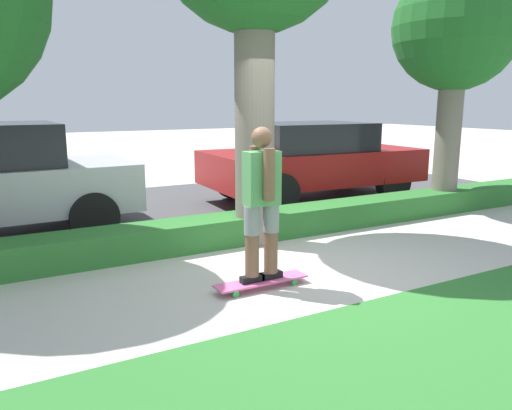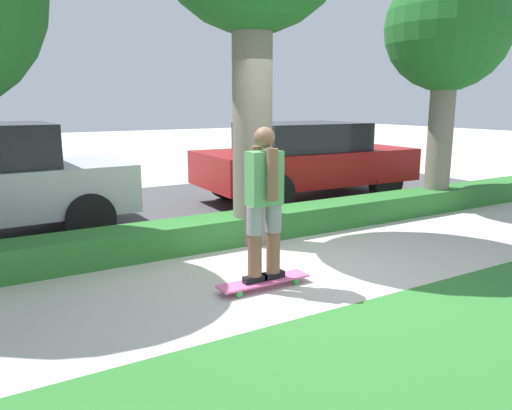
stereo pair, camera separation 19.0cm
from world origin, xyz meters
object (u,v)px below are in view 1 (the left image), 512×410
(tree_far, at_px, (456,32))
(parked_car_middle, at_px, (312,159))
(skater_person, at_px, (262,201))
(skateboard, at_px, (261,281))

(tree_far, distance_m, parked_car_middle, 3.42)
(skater_person, height_order, parked_car_middle, skater_person)
(tree_far, bearing_deg, skater_person, -159.74)
(tree_far, xyz_separation_m, parked_car_middle, (-1.55, 2.00, -2.30))
(tree_far, height_order, parked_car_middle, tree_far)
(skateboard, height_order, parked_car_middle, parked_car_middle)
(skater_person, bearing_deg, parked_car_middle, 48.84)
(skateboard, relative_size, tree_far, 0.24)
(skateboard, xyz_separation_m, parked_car_middle, (3.31, 3.79, 0.76))
(skateboard, distance_m, parked_car_middle, 5.09)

